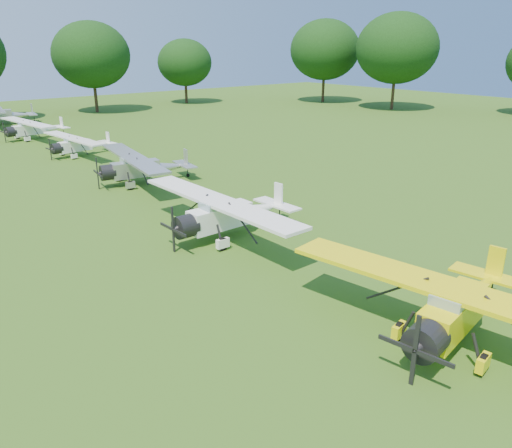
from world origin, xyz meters
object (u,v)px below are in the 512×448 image
(aircraft_7, at_px, (0,113))
(aircraft_3, at_px, (229,212))
(aircraft_4, at_px, (142,166))
(aircraft_5, at_px, (80,144))
(aircraft_6, at_px, (33,128))
(aircraft_2, at_px, (460,302))

(aircraft_7, bearing_deg, aircraft_3, -82.63)
(aircraft_4, height_order, aircraft_5, aircraft_4)
(aircraft_4, xyz_separation_m, aircraft_7, (-0.68, 35.18, 0.12))
(aircraft_7, bearing_deg, aircraft_6, -81.20)
(aircraft_3, height_order, aircraft_7, aircraft_7)
(aircraft_3, xyz_separation_m, aircraft_4, (1.43, 12.03, -0.06))
(aircraft_7, bearing_deg, aircraft_2, -82.19)
(aircraft_5, relative_size, aircraft_6, 0.90)
(aircraft_5, bearing_deg, aircraft_4, -95.84)
(aircraft_3, relative_size, aircraft_5, 1.23)
(aircraft_2, distance_m, aircraft_6, 47.07)
(aircraft_4, bearing_deg, aircraft_3, -87.77)
(aircraft_4, xyz_separation_m, aircraft_5, (0.03, 11.78, -0.19))
(aircraft_5, bearing_deg, aircraft_2, -97.58)
(aircraft_6, bearing_deg, aircraft_3, -98.46)
(aircraft_4, distance_m, aircraft_7, 35.18)
(aircraft_4, bearing_deg, aircraft_5, 98.86)
(aircraft_6, bearing_deg, aircraft_5, -93.92)
(aircraft_3, xyz_separation_m, aircraft_5, (1.46, 23.81, -0.25))
(aircraft_4, relative_size, aircraft_7, 0.91)
(aircraft_3, height_order, aircraft_5, aircraft_3)
(aircraft_4, bearing_deg, aircraft_2, -83.73)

